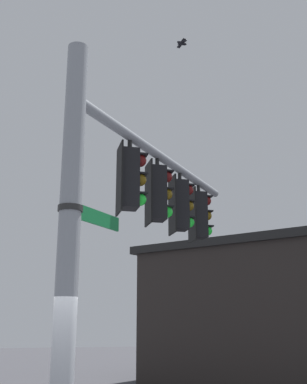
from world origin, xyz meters
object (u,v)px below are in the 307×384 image
traffic_light_arm_end (200,215)px  bird_flying (182,43)px  traffic_light_mid_inner (158,193)px  street_name_sign (83,213)px  traffic_light_nearest_pole (130,179)px  traffic_light_mid_outer (181,205)px

traffic_light_arm_end → bird_flying: (0.48, -0.51, 4.10)m
traffic_light_mid_inner → street_name_sign: 2.49m
traffic_light_mid_inner → bird_flying: size_ratio=3.67×
traffic_light_nearest_pole → traffic_light_mid_outer: bearing=138.6°
traffic_light_nearest_pole → street_name_sign: 1.55m
traffic_light_mid_inner → bird_flying: (-1.10, 0.88, 4.10)m
traffic_light_mid_inner → street_name_sign: traffic_light_mid_inner is taller
street_name_sign → traffic_light_mid_outer: bearing=138.4°
traffic_light_arm_end → street_name_sign: size_ratio=1.18×
traffic_light_mid_outer → bird_flying: (-0.31, 0.18, 4.10)m
traffic_light_nearest_pole → traffic_light_arm_end: 3.15m
street_name_sign → traffic_light_mid_inner: bearing=138.2°
traffic_light_nearest_pole → traffic_light_arm_end: bearing=138.6°
traffic_light_mid_inner → traffic_light_arm_end: bearing=138.6°
traffic_light_mid_inner → street_name_sign: (1.74, -1.56, -0.87)m
traffic_light_mid_outer → traffic_light_arm_end: size_ratio=1.00×
traffic_light_mid_outer → traffic_light_mid_inner: bearing=-41.4°
bird_flying → street_name_sign: bearing=-40.6°
traffic_light_mid_inner → traffic_light_mid_outer: size_ratio=1.00×
traffic_light_mid_inner → traffic_light_nearest_pole: bearing=-41.4°
street_name_sign → bird_flying: 6.22m
traffic_light_nearest_pole → traffic_light_mid_inner: size_ratio=1.00×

